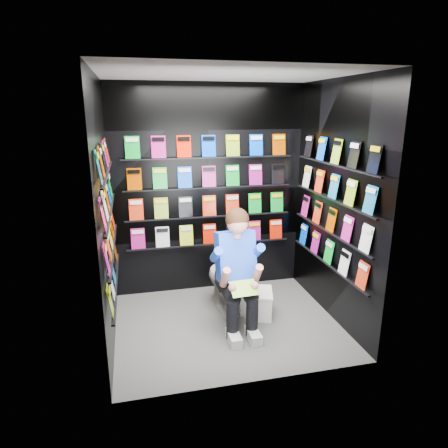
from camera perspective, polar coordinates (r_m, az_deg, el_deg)
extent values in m
plane|color=#585855|center=(4.55, 0.47, -14.07)|extent=(2.40, 2.40, 0.00)
plane|color=white|center=(3.95, 0.56, 20.67)|extent=(2.40, 2.40, 0.00)
cube|color=black|center=(5.01, -2.20, 4.72)|extent=(2.40, 0.04, 2.60)
cube|color=black|center=(3.13, 4.85, -2.24)|extent=(2.40, 0.04, 2.60)
cube|color=black|center=(3.96, -16.63, 1.01)|extent=(0.04, 2.00, 2.60)
cube|color=black|center=(4.49, 15.59, 2.81)|extent=(0.04, 2.00, 2.60)
imported|color=silver|center=(4.73, 0.36, -7.85)|extent=(0.47, 0.78, 0.73)
cube|color=white|center=(4.68, 5.48, -11.36)|extent=(0.29, 0.40, 0.27)
cube|color=white|center=(4.61, 5.53, -9.72)|extent=(0.31, 0.42, 0.03)
cube|color=green|center=(4.00, 2.84, -9.16)|extent=(0.28, 0.17, 0.11)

